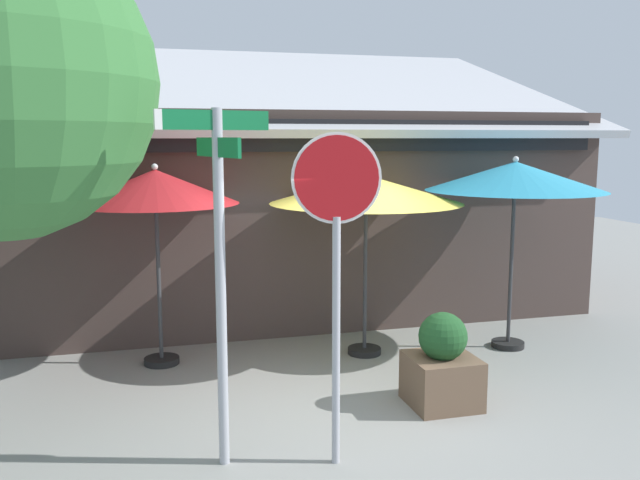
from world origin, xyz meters
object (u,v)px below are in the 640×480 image
(street_sign_post, at_px, (219,251))
(patio_umbrella_teal_right, at_px, (515,178))
(patio_umbrella_mustard_center, at_px, (366,190))
(patio_umbrella_crimson_left, at_px, (155,189))
(sidewalk_planter, at_px, (442,366))
(stop_sign, at_px, (336,238))

(street_sign_post, relative_size, patio_umbrella_teal_right, 1.19)
(patio_umbrella_mustard_center, distance_m, patio_umbrella_teal_right, 2.01)
(street_sign_post, bearing_deg, patio_umbrella_mustard_center, 49.54)
(patio_umbrella_crimson_left, bearing_deg, patio_umbrella_teal_right, -6.54)
(street_sign_post, relative_size, patio_umbrella_mustard_center, 1.24)
(patio_umbrella_teal_right, height_order, sidewalk_planter, patio_umbrella_teal_right)
(patio_umbrella_crimson_left, relative_size, patio_umbrella_teal_right, 0.97)
(stop_sign, distance_m, patio_umbrella_mustard_center, 3.04)
(stop_sign, height_order, patio_umbrella_crimson_left, stop_sign)
(stop_sign, distance_m, sidewalk_planter, 2.33)
(stop_sign, relative_size, patio_umbrella_mustard_center, 1.16)
(patio_umbrella_teal_right, bearing_deg, patio_umbrella_mustard_center, 173.09)
(patio_umbrella_crimson_left, height_order, patio_umbrella_mustard_center, patio_umbrella_crimson_left)
(patio_umbrella_mustard_center, relative_size, patio_umbrella_teal_right, 0.96)
(street_sign_post, relative_size, patio_umbrella_crimson_left, 1.22)
(patio_umbrella_crimson_left, bearing_deg, sidewalk_planter, -36.85)
(patio_umbrella_mustard_center, distance_m, sidewalk_planter, 2.54)
(patio_umbrella_crimson_left, xyz_separation_m, patio_umbrella_mustard_center, (2.61, -0.29, -0.05))
(stop_sign, relative_size, patio_umbrella_crimson_left, 1.14)
(patio_umbrella_mustard_center, height_order, patio_umbrella_teal_right, patio_umbrella_teal_right)
(street_sign_post, xyz_separation_m, patio_umbrella_crimson_left, (-0.44, 2.83, 0.32))
(stop_sign, xyz_separation_m, patio_umbrella_crimson_left, (-1.39, 3.07, 0.22))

